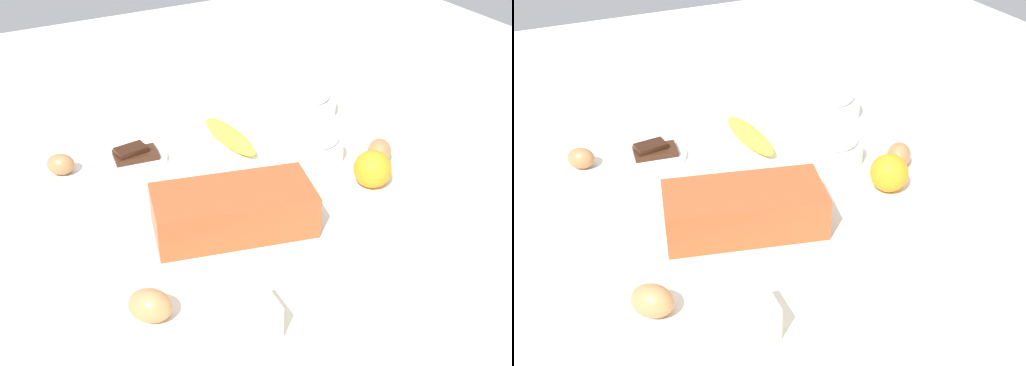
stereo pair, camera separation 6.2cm
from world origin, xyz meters
The scene contains 11 objects.
ground_plane centered at (0.00, 0.00, -0.01)m, with size 2.40×2.40×0.02m, color silver.
loaf_pan centered at (0.08, 0.06, 0.04)m, with size 0.30×0.19×0.08m.
flour_bowl centered at (-0.18, -0.08, 0.03)m, with size 0.12×0.12×0.07m.
sugar_bowl centered at (-0.28, -0.27, 0.03)m, with size 0.15×0.15×0.07m.
banana centered at (-0.05, -0.22, 0.02)m, with size 0.19×0.04×0.04m, color yellow.
orange_fruit centered at (-0.23, 0.06, 0.04)m, with size 0.07×0.07×0.07m, color orange.
butter_block centered at (0.18, 0.30, 0.03)m, with size 0.09×0.06×0.06m, color #F4EDB2.
egg_near_butter centered at (-0.30, -0.01, 0.02)m, with size 0.05×0.05×0.07m, color #9D6940.
egg_beside_bowl centered at (0.29, 0.20, 0.03)m, with size 0.05×0.05×0.07m, color #AC7446.
egg_loose centered at (0.30, -0.27, 0.02)m, with size 0.04×0.04×0.06m, color #9B683F.
chocolate_plate centered at (0.15, -0.25, 0.01)m, with size 0.13×0.13×0.03m.
Camera 1 is at (0.48, 0.89, 0.69)m, focal length 44.91 mm.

